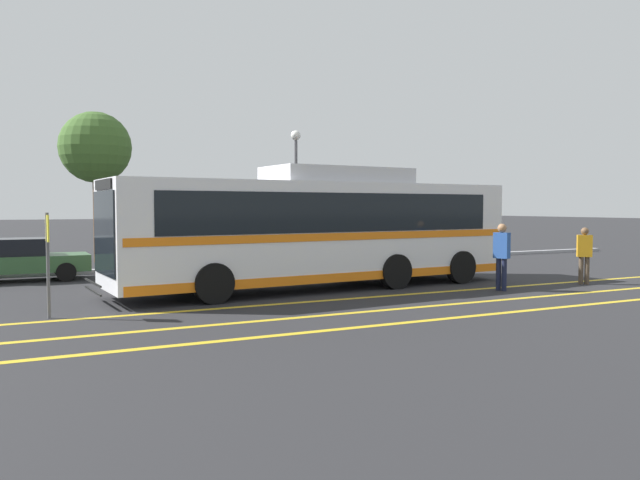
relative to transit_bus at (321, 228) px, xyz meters
The scene contains 14 objects.
ground_plane 2.09m from the transit_bus, 159.16° to the left, with size 220.00×220.00×0.00m, color #262628.
lane_strip_0 2.81m from the transit_bus, 90.48° to the right, with size 0.20×31.91×0.01m, color gold.
lane_strip_1 4.44m from the transit_bus, 90.26° to the right, with size 0.20×31.91×0.01m, color gold.
lane_strip_2 5.84m from the transit_bus, 90.19° to the right, with size 0.20×31.91×0.01m, color gold.
curb_strip 7.23m from the transit_bus, 90.15° to the left, with size 39.91×0.36×0.15m, color #99999E.
transit_bus is the anchor object (origin of this frame).
parked_car_1 9.67m from the transit_bus, 143.26° to the left, with size 3.97×1.79×1.35m.
parked_car_2 6.36m from the transit_bus, 106.38° to the left, with size 4.48×2.26×1.36m.
parked_car_3 7.73m from the transit_bus, 47.14° to the left, with size 4.82×1.91×1.43m.
pedestrian_0 5.13m from the transit_bus, 32.57° to the right, with size 0.36×0.47×1.87m.
pedestrian_1 8.07m from the transit_bus, 19.95° to the right, with size 0.46×0.44×1.72m.
bus_stop_sign 7.53m from the transit_bus, 165.77° to the right, with size 0.07×0.40×2.22m.
street_lamp 8.54m from the transit_bus, 70.64° to the left, with size 0.41×0.41×5.52m.
tree_0 12.99m from the transit_bus, 111.93° to the left, with size 2.97×2.97×6.32m.
Camera 1 is at (-6.90, -16.40, 2.34)m, focal length 35.00 mm.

